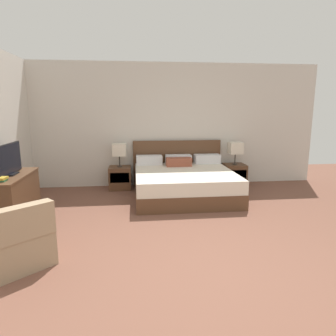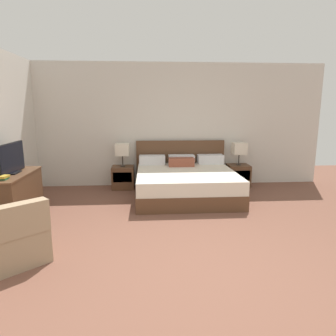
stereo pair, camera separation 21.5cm
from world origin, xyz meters
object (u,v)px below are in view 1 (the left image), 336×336
object	(u,v)px
nightstand_right	(234,175)
table_lamp_right	(235,148)
bed	(183,182)
tv	(9,160)
dresser	(12,197)
table_lamp_left	(119,150)
nightstand_left	(120,178)
armchair_by_window	(15,243)

from	to	relation	value
nightstand_right	table_lamp_right	xyz separation A→B (m)	(-0.00, 0.00, 0.62)
table_lamp_right	bed	bearing A→B (deg)	-151.99
table_lamp_right	tv	bearing A→B (deg)	-158.79
dresser	tv	bearing A→B (deg)	85.66
table_lamp_left	tv	world-z (taller)	tv
nightstand_left	armchair_by_window	world-z (taller)	armchair_by_window
table_lamp_right	tv	distance (m)	4.55
table_lamp_left	nightstand_left	bearing A→B (deg)	-90.00
nightstand_right	dresser	world-z (taller)	dresser
bed	nightstand_left	distance (m)	1.48
table_lamp_right	dresser	xyz separation A→B (m)	(-4.25, -1.68, -0.49)
table_lamp_right	armchair_by_window	world-z (taller)	table_lamp_right
bed	nightstand_left	xyz separation A→B (m)	(-1.31, 0.69, -0.05)
table_lamp_left	armchair_by_window	bearing A→B (deg)	-107.53
nightstand_right	table_lamp_right	distance (m)	0.62
nightstand_left	nightstand_right	xyz separation A→B (m)	(2.61, 0.00, 0.00)
dresser	armchair_by_window	distance (m)	1.67
tv	armchair_by_window	size ratio (longest dim) A/B	0.91
nightstand_right	tv	xyz separation A→B (m)	(-4.24, -1.65, 0.72)
nightstand_right	table_lamp_right	bearing A→B (deg)	90.00
bed	nightstand_right	world-z (taller)	bed
armchair_by_window	table_lamp_left	bearing A→B (deg)	72.47
bed	table_lamp_right	bearing A→B (deg)	28.01
tv	armchair_by_window	xyz separation A→B (m)	(0.61, -1.59, -0.68)
tv	table_lamp_left	bearing A→B (deg)	45.28
nightstand_left	table_lamp_right	bearing A→B (deg)	0.03
table_lamp_right	dresser	distance (m)	4.59
nightstand_left	bed	bearing A→B (deg)	-27.97
nightstand_right	armchair_by_window	size ratio (longest dim) A/B	0.51
nightstand_right	tv	bearing A→B (deg)	-158.80
bed	nightstand_right	bearing A→B (deg)	27.96
bed	tv	xyz separation A→B (m)	(-2.94, -0.95, 0.67)
nightstand_right	nightstand_left	bearing A→B (deg)	180.00
table_lamp_left	armchair_by_window	distance (m)	3.44
bed	tv	distance (m)	3.16
bed	table_lamp_right	xyz separation A→B (m)	(1.31, 0.70, 0.57)
nightstand_right	dresser	xyz separation A→B (m)	(-4.25, -1.68, 0.13)
nightstand_right	dresser	bearing A→B (deg)	-158.42
nightstand_left	tv	bearing A→B (deg)	-134.74
nightstand_right	table_lamp_left	world-z (taller)	table_lamp_left
nightstand_right	armchair_by_window	distance (m)	4.87
table_lamp_right	tv	xyz separation A→B (m)	(-4.24, -1.65, 0.10)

